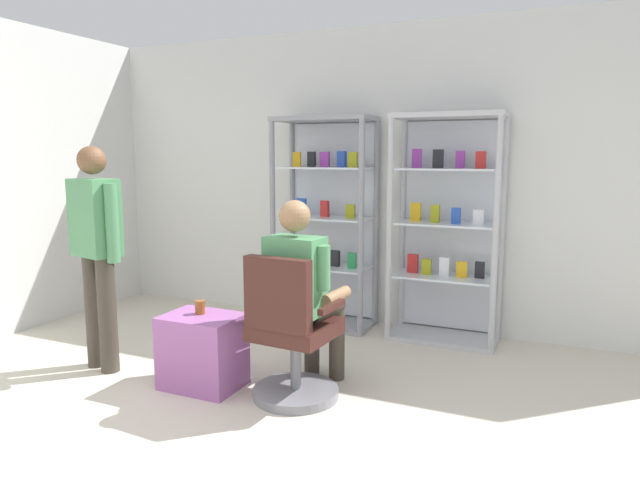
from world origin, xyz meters
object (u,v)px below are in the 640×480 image
storage_crate (203,351)px  office_chair (291,341)px  display_cabinet_left (327,221)px  tea_glass (200,307)px  seated_shopkeeper (304,287)px  display_cabinet_right (447,227)px  standing_customer (97,244)px

storage_crate → office_chair: bearing=3.8°
display_cabinet_left → tea_glass: display_cabinet_left is taller
office_chair → tea_glass: bearing=-178.8°
seated_shopkeeper → storage_crate: (-0.66, -0.21, -0.46)m
display_cabinet_right → storage_crate: display_cabinet_right is taller
display_cabinet_right → standing_customer: size_ratio=1.17×
display_cabinet_left → standing_customer: display_cabinet_left is taller
tea_glass → seated_shopkeeper: bearing=14.4°
office_chair → standing_customer: standing_customer is taller
display_cabinet_right → office_chair: display_cabinet_right is taller
standing_customer → storage_crate: bearing=1.9°
tea_glass → standing_customer: 0.93m
storage_crate → display_cabinet_left: bearing=83.8°
office_chair → storage_crate: office_chair is taller
office_chair → standing_customer: bearing=-177.2°
office_chair → standing_customer: (-1.52, -0.07, 0.54)m
standing_customer → tea_glass: bearing=4.0°
office_chair → tea_glass: (-0.68, -0.01, 0.15)m
office_chair → tea_glass: size_ratio=10.38×
office_chair → display_cabinet_right: bearing=69.2°
display_cabinet_right → storage_crate: bearing=-126.9°
seated_shopkeeper → tea_glass: 0.74m
office_chair → storage_crate: (-0.65, -0.04, -0.14)m
display_cabinet_left → standing_customer: size_ratio=1.17×
office_chair → storage_crate: size_ratio=1.87×
display_cabinet_left → seated_shopkeeper: 1.60m
seated_shopkeeper → tea_glass: bearing=-165.6°
seated_shopkeeper → storage_crate: seated_shopkeeper is taller
display_cabinet_right → tea_glass: size_ratio=20.55×
display_cabinet_right → office_chair: (-0.63, -1.67, -0.57)m
display_cabinet_right → seated_shopkeeper: (-0.62, -1.50, -0.25)m
display_cabinet_left → standing_customer: (-1.06, -1.74, -0.03)m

